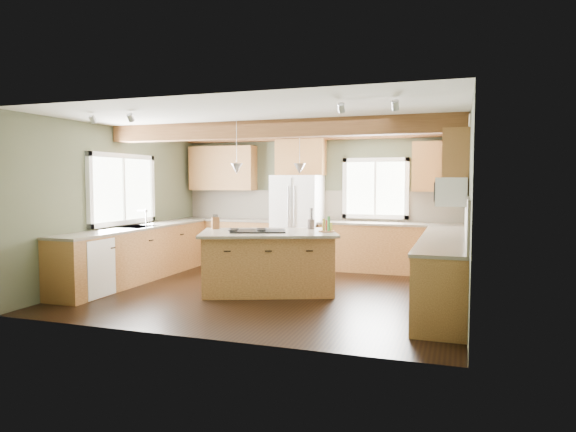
% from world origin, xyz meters
% --- Properties ---
extents(floor, '(5.60, 5.60, 0.00)m').
position_xyz_m(floor, '(0.00, 0.00, 0.00)').
color(floor, black).
rests_on(floor, ground).
extents(ceiling, '(5.60, 5.60, 0.00)m').
position_xyz_m(ceiling, '(0.00, 0.00, 2.60)').
color(ceiling, silver).
rests_on(ceiling, wall_back).
extents(wall_back, '(5.60, 0.00, 5.60)m').
position_xyz_m(wall_back, '(0.00, 2.50, 1.30)').
color(wall_back, '#484D37').
rests_on(wall_back, ground).
extents(wall_left, '(0.00, 5.00, 5.00)m').
position_xyz_m(wall_left, '(-2.80, 0.00, 1.30)').
color(wall_left, '#484D37').
rests_on(wall_left, ground).
extents(wall_right, '(0.00, 5.00, 5.00)m').
position_xyz_m(wall_right, '(2.80, 0.00, 1.30)').
color(wall_right, '#484D37').
rests_on(wall_right, ground).
extents(ceiling_beam, '(5.55, 0.26, 0.26)m').
position_xyz_m(ceiling_beam, '(0.00, -0.03, 2.47)').
color(ceiling_beam, '#5B321A').
rests_on(ceiling_beam, ceiling).
extents(soffit_trim, '(5.55, 0.20, 0.10)m').
position_xyz_m(soffit_trim, '(0.00, 2.40, 2.54)').
color(soffit_trim, '#5B321A').
rests_on(soffit_trim, ceiling).
extents(backsplash_back, '(5.58, 0.03, 0.58)m').
position_xyz_m(backsplash_back, '(0.00, 2.48, 1.21)').
color(backsplash_back, brown).
rests_on(backsplash_back, wall_back).
extents(backsplash_right, '(0.03, 3.70, 0.58)m').
position_xyz_m(backsplash_right, '(2.78, 0.05, 1.21)').
color(backsplash_right, brown).
rests_on(backsplash_right, wall_right).
extents(base_cab_back_left, '(2.02, 0.60, 0.88)m').
position_xyz_m(base_cab_back_left, '(-1.79, 2.20, 0.44)').
color(base_cab_back_left, brown).
rests_on(base_cab_back_left, floor).
extents(counter_back_left, '(2.06, 0.64, 0.04)m').
position_xyz_m(counter_back_left, '(-1.79, 2.20, 0.90)').
color(counter_back_left, '#4F463A').
rests_on(counter_back_left, base_cab_back_left).
extents(base_cab_back_right, '(2.62, 0.60, 0.88)m').
position_xyz_m(base_cab_back_right, '(1.49, 2.20, 0.44)').
color(base_cab_back_right, brown).
rests_on(base_cab_back_right, floor).
extents(counter_back_right, '(2.66, 0.64, 0.04)m').
position_xyz_m(counter_back_right, '(1.49, 2.20, 0.90)').
color(counter_back_right, '#4F463A').
rests_on(counter_back_right, base_cab_back_right).
extents(base_cab_left, '(0.60, 3.70, 0.88)m').
position_xyz_m(base_cab_left, '(-2.50, 0.05, 0.44)').
color(base_cab_left, brown).
rests_on(base_cab_left, floor).
extents(counter_left, '(0.64, 3.74, 0.04)m').
position_xyz_m(counter_left, '(-2.50, 0.05, 0.90)').
color(counter_left, '#4F463A').
rests_on(counter_left, base_cab_left).
extents(base_cab_right, '(0.60, 3.70, 0.88)m').
position_xyz_m(base_cab_right, '(2.50, 0.05, 0.44)').
color(base_cab_right, brown).
rests_on(base_cab_right, floor).
extents(counter_right, '(0.64, 3.74, 0.04)m').
position_xyz_m(counter_right, '(2.50, 0.05, 0.90)').
color(counter_right, '#4F463A').
rests_on(counter_right, base_cab_right).
extents(upper_cab_back_left, '(1.40, 0.35, 0.90)m').
position_xyz_m(upper_cab_back_left, '(-1.99, 2.33, 1.95)').
color(upper_cab_back_left, brown).
rests_on(upper_cab_back_left, wall_back).
extents(upper_cab_over_fridge, '(0.96, 0.35, 0.70)m').
position_xyz_m(upper_cab_over_fridge, '(-0.30, 2.33, 2.15)').
color(upper_cab_over_fridge, brown).
rests_on(upper_cab_over_fridge, wall_back).
extents(upper_cab_right, '(0.35, 2.20, 0.90)m').
position_xyz_m(upper_cab_right, '(2.62, 0.90, 1.95)').
color(upper_cab_right, brown).
rests_on(upper_cab_right, wall_right).
extents(upper_cab_back_corner, '(0.90, 0.35, 0.90)m').
position_xyz_m(upper_cab_back_corner, '(2.30, 2.33, 1.95)').
color(upper_cab_back_corner, brown).
rests_on(upper_cab_back_corner, wall_back).
extents(window_left, '(0.04, 1.60, 1.05)m').
position_xyz_m(window_left, '(-2.78, 0.05, 1.55)').
color(window_left, white).
rests_on(window_left, wall_left).
extents(window_back, '(1.10, 0.04, 1.00)m').
position_xyz_m(window_back, '(1.15, 2.48, 1.55)').
color(window_back, white).
rests_on(window_back, wall_back).
extents(sink, '(0.50, 0.65, 0.03)m').
position_xyz_m(sink, '(-2.50, 0.05, 0.91)').
color(sink, '#262628').
rests_on(sink, counter_left).
extents(faucet, '(0.02, 0.02, 0.28)m').
position_xyz_m(faucet, '(-2.32, 0.05, 1.05)').
color(faucet, '#B2B2B7').
rests_on(faucet, sink).
extents(dishwasher, '(0.60, 0.60, 0.84)m').
position_xyz_m(dishwasher, '(-2.49, -1.25, 0.43)').
color(dishwasher, white).
rests_on(dishwasher, floor).
extents(oven, '(0.60, 0.72, 0.84)m').
position_xyz_m(oven, '(2.49, -1.25, 0.43)').
color(oven, white).
rests_on(oven, floor).
extents(microwave, '(0.40, 0.70, 0.38)m').
position_xyz_m(microwave, '(2.58, -0.05, 1.55)').
color(microwave, white).
rests_on(microwave, wall_right).
extents(pendant_left, '(0.18, 0.18, 0.16)m').
position_xyz_m(pendant_left, '(-0.53, -0.20, 1.88)').
color(pendant_left, '#B2B2B7').
rests_on(pendant_left, ceiling).
extents(pendant_right, '(0.18, 0.18, 0.16)m').
position_xyz_m(pendant_right, '(0.36, 0.14, 1.88)').
color(pendant_right, '#B2B2B7').
rests_on(pendant_right, ceiling).
extents(refrigerator, '(0.90, 0.74, 1.80)m').
position_xyz_m(refrigerator, '(-0.30, 2.12, 0.90)').
color(refrigerator, white).
rests_on(refrigerator, floor).
extents(island, '(2.20, 1.77, 0.88)m').
position_xyz_m(island, '(-0.08, -0.03, 0.44)').
color(island, brown).
rests_on(island, floor).
extents(island_top, '(2.36, 1.94, 0.04)m').
position_xyz_m(island_top, '(-0.08, -0.03, 0.90)').
color(island_top, '#4F463A').
rests_on(island_top, island).
extents(cooktop, '(0.97, 0.81, 0.02)m').
position_xyz_m(cooktop, '(-0.23, -0.09, 0.93)').
color(cooktop, black).
rests_on(cooktop, island_top).
extents(knife_block, '(0.15, 0.14, 0.19)m').
position_xyz_m(knife_block, '(-1.03, 0.07, 1.02)').
color(knife_block, brown).
rests_on(knife_block, island_top).
extents(utensil_crock, '(0.16, 0.16, 0.15)m').
position_xyz_m(utensil_crock, '(0.42, 0.57, 1.00)').
color(utensil_crock, '#37302C').
rests_on(utensil_crock, island_top).
extents(bottle_tray, '(0.27, 0.27, 0.22)m').
position_xyz_m(bottle_tray, '(0.77, 0.23, 1.03)').
color(bottle_tray, '#57371A').
rests_on(bottle_tray, island_top).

